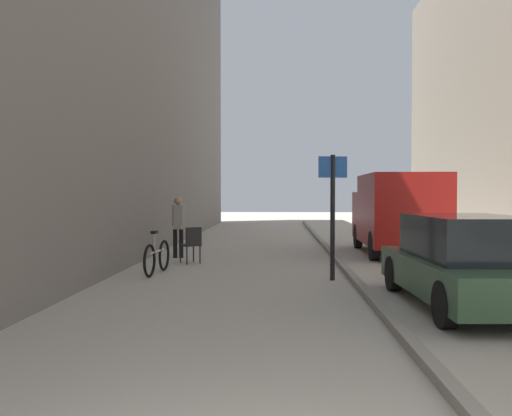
# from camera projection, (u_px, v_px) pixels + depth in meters

# --- Properties ---
(ground_plane) EXTENTS (80.00, 80.00, 0.00)m
(ground_plane) POSITION_uv_depth(u_px,v_px,m) (277.00, 262.00, 14.52)
(ground_plane) COLOR #A8A093
(kerb_strip) EXTENTS (0.16, 40.00, 0.12)m
(kerb_strip) POSITION_uv_depth(u_px,v_px,m) (338.00, 260.00, 14.45)
(kerb_strip) COLOR gray
(kerb_strip) RESTS_ON ground_plane
(pedestrian_main_foreground) EXTENTS (0.34, 0.22, 1.71)m
(pedestrian_main_foreground) POSITION_uv_depth(u_px,v_px,m) (178.00, 223.00, 15.47)
(pedestrian_main_foreground) COLOR black
(pedestrian_main_foreground) RESTS_ON ground_plane
(delivery_van) EXTENTS (2.16, 4.92, 2.36)m
(delivery_van) POSITION_uv_depth(u_px,v_px,m) (397.00, 212.00, 16.41)
(delivery_van) COLOR maroon
(delivery_van) RESTS_ON ground_plane
(parked_car) EXTENTS (1.96, 4.26, 1.45)m
(parked_car) POSITION_uv_depth(u_px,v_px,m) (467.00, 262.00, 8.76)
(parked_car) COLOR #335138
(parked_car) RESTS_ON ground_plane
(street_sign_post) EXTENTS (0.60, 0.12, 2.60)m
(street_sign_post) POSITION_uv_depth(u_px,v_px,m) (333.00, 206.00, 11.43)
(street_sign_post) COLOR black
(street_sign_post) RESTS_ON ground_plane
(bicycle_leaning) EXTENTS (0.22, 1.77, 0.98)m
(bicycle_leaning) POSITION_uv_depth(u_px,v_px,m) (157.00, 257.00, 12.35)
(bicycle_leaning) COLOR black
(bicycle_leaning) RESTS_ON ground_plane
(cafe_chair_near_window) EXTENTS (0.61, 0.61, 0.94)m
(cafe_chair_near_window) POSITION_uv_depth(u_px,v_px,m) (192.00, 242.00, 14.22)
(cafe_chair_near_window) COLOR black
(cafe_chair_near_window) RESTS_ON ground_plane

